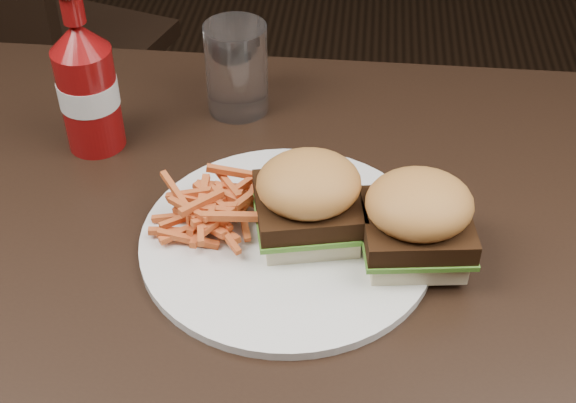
# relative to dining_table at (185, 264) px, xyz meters

# --- Properties ---
(dining_table) EXTENTS (1.20, 0.80, 0.04)m
(dining_table) POSITION_rel_dining_table_xyz_m (0.00, 0.00, 0.00)
(dining_table) COLOR black
(dining_table) RESTS_ON ground
(chair_far) EXTENTS (0.54, 0.54, 0.04)m
(chair_far) POSITION_rel_dining_table_xyz_m (-0.52, 0.91, -0.30)
(chair_far) COLOR black
(chair_far) RESTS_ON ground
(plate) EXTENTS (0.31, 0.31, 0.01)m
(plate) POSITION_rel_dining_table_xyz_m (0.11, 0.02, 0.03)
(plate) COLOR white
(plate) RESTS_ON dining_table
(sandwich_half_a) EXTENTS (0.11, 0.11, 0.02)m
(sandwich_half_a) POSITION_rel_dining_table_xyz_m (0.13, 0.03, 0.04)
(sandwich_half_a) COLOR beige
(sandwich_half_a) RESTS_ON plate
(sandwich_half_b) EXTENTS (0.11, 0.10, 0.02)m
(sandwich_half_b) POSITION_rel_dining_table_xyz_m (0.24, 0.01, 0.04)
(sandwich_half_b) COLOR beige
(sandwich_half_b) RESTS_ON plate
(fries_pile) EXTENTS (0.12, 0.12, 0.04)m
(fries_pile) POSITION_rel_dining_table_xyz_m (0.03, 0.03, 0.05)
(fries_pile) COLOR #C65E23
(fries_pile) RESTS_ON plate
(ketchup_bottle) EXTENTS (0.07, 0.07, 0.14)m
(ketchup_bottle) POSITION_rel_dining_table_xyz_m (-0.14, 0.17, 0.08)
(ketchup_bottle) COLOR maroon
(ketchup_bottle) RESTS_ON dining_table
(tumbler) EXTENTS (0.08, 0.08, 0.12)m
(tumbler) POSITION_rel_dining_table_xyz_m (0.02, 0.27, 0.08)
(tumbler) COLOR white
(tumbler) RESTS_ON dining_table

